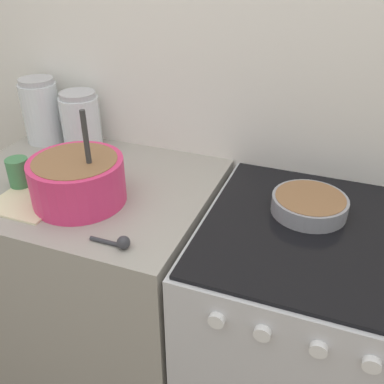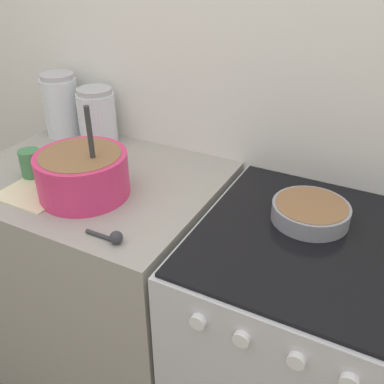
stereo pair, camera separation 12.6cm
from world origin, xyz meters
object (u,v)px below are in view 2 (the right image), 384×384
(mixing_bowl, at_px, (83,172))
(tin_can, at_px, (31,164))
(storage_jar_middle, at_px, (98,120))
(stove, at_px, (291,352))
(storage_jar_left, at_px, (62,109))
(baking_pan, at_px, (310,212))

(mixing_bowl, height_order, tin_can, mixing_bowl)
(tin_can, bearing_deg, storage_jar_middle, 86.66)
(stove, bearing_deg, storage_jar_left, 167.37)
(storage_jar_left, xyz_separation_m, storage_jar_middle, (0.18, 0.00, -0.01))
(baking_pan, distance_m, storage_jar_left, 1.07)
(mixing_bowl, xyz_separation_m, baking_pan, (0.67, 0.18, -0.05))
(storage_jar_left, bearing_deg, mixing_bowl, -41.71)
(stove, relative_size, baking_pan, 4.26)
(storage_jar_middle, bearing_deg, tin_can, -93.34)
(stove, distance_m, storage_jar_middle, 1.09)
(mixing_bowl, bearing_deg, storage_jar_middle, 121.49)
(stove, bearing_deg, mixing_bowl, -171.54)
(mixing_bowl, relative_size, storage_jar_middle, 1.38)
(mixing_bowl, xyz_separation_m, tin_can, (-0.23, 0.01, -0.03))
(stove, distance_m, mixing_bowl, 0.89)
(mixing_bowl, xyz_separation_m, storage_jar_middle, (-0.21, 0.34, 0.01))
(stove, height_order, mixing_bowl, mixing_bowl)
(baking_pan, xyz_separation_m, storage_jar_middle, (-0.88, 0.16, 0.06))
(mixing_bowl, bearing_deg, baking_pan, 15.26)
(mixing_bowl, bearing_deg, tin_can, 178.09)
(stove, distance_m, storage_jar_left, 1.25)
(storage_jar_middle, bearing_deg, storage_jar_left, 180.00)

